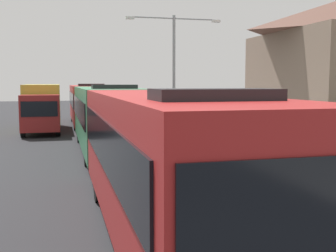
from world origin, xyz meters
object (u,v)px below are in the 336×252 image
object	(u,v)px
bus_lead	(163,158)
bus_middle	(88,103)
bus_second_in_line	(106,116)
box_truck_oncoming	(42,106)
streetlamp_mid	(174,59)

from	to	relation	value
bus_lead	bus_middle	size ratio (longest dim) A/B	0.89
bus_second_in_line	bus_middle	bearing A→B (deg)	90.00
bus_lead	box_truck_oncoming	size ratio (longest dim) A/B	1.33
streetlamp_mid	box_truck_oncoming	bearing A→B (deg)	166.61
bus_second_in_line	box_truck_oncoming	size ratio (longest dim) A/B	1.49
bus_second_in_line	streetlamp_mid	bearing A→B (deg)	53.58
bus_middle	bus_lead	bearing A→B (deg)	-90.00
bus_middle	bus_second_in_line	bearing A→B (deg)	-90.00
bus_second_in_line	box_truck_oncoming	world-z (taller)	bus_second_in_line
bus_second_in_line	bus_lead	bearing A→B (deg)	-90.00
bus_lead	streetlamp_mid	bearing A→B (deg)	74.09
bus_second_in_line	bus_middle	size ratio (longest dim) A/B	1.00
bus_middle	box_truck_oncoming	xyz separation A→B (m)	(-3.30, -3.38, 0.02)
bus_middle	box_truck_oncoming	size ratio (longest dim) A/B	1.49
streetlamp_mid	bus_lead	bearing A→B (deg)	-105.91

